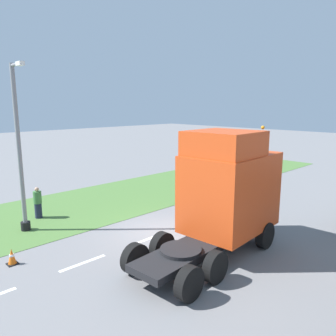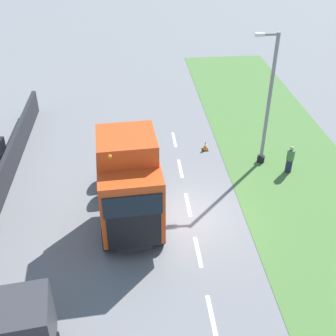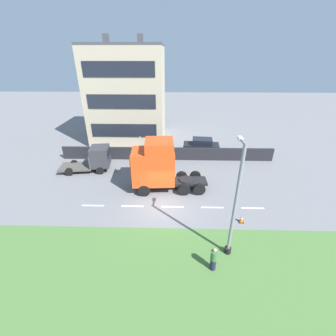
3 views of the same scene
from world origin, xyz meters
name	(u,v)px [view 2 (image 2 of 3)]	position (x,y,z in m)	size (l,w,h in m)	color
ground_plane	(190,214)	(0.00, 0.00, 0.00)	(120.00, 120.00, 0.00)	slate
grass_verge	(314,206)	(-6.00, 0.00, 0.01)	(7.00, 44.00, 0.01)	#4C7538
lane_markings	(188,205)	(0.00, -0.70, 0.00)	(0.16, 14.60, 0.00)	white
lorry_cab	(129,186)	(2.75, 0.71, 2.30)	(2.98, 6.71, 4.74)	black
lamp_post	(267,109)	(-4.48, -4.14, 3.23)	(1.32, 0.41, 7.19)	black
pedestrian	(290,160)	(-5.74, -3.05, 0.76)	(0.39, 0.39, 1.57)	#1E233D
traffic_cone_lead	(205,146)	(-1.66, -5.72, 0.28)	(0.36, 0.36, 0.58)	black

